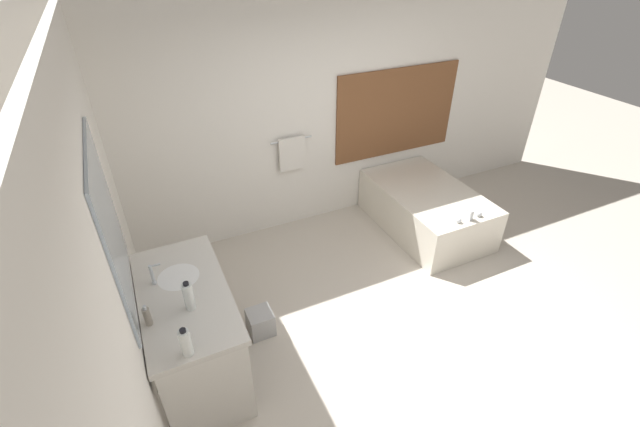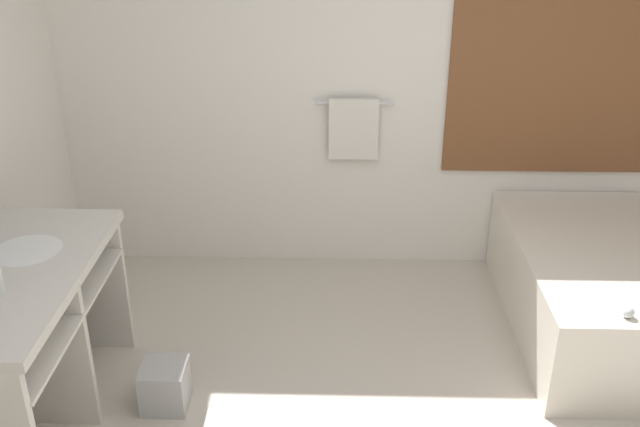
{
  "view_description": "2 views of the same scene",
  "coord_description": "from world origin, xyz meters",
  "px_view_note": "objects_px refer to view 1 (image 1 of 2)",
  "views": [
    {
      "loc": [
        -1.93,
        -2.07,
        3.14
      ],
      "look_at": [
        -0.38,
        1.22,
        0.73
      ],
      "focal_mm": 24.0,
      "sensor_mm": 36.0,
      "label": 1
    },
    {
      "loc": [
        -0.4,
        -2.21,
        2.47
      ],
      "look_at": [
        -0.49,
        1.08,
        0.89
      ],
      "focal_mm": 40.0,
      "sensor_mm": 36.0,
      "label": 2
    }
  ],
  "objects_px": {
    "bathtub": "(426,207)",
    "waste_bin": "(261,322)",
    "water_bottle_2": "(186,343)",
    "water_bottle_1": "(189,296)",
    "soap_dispenser": "(147,316)"
  },
  "relations": [
    {
      "from": "bathtub",
      "to": "waste_bin",
      "type": "xyz_separation_m",
      "value": [
        -2.4,
        -0.75,
        -0.18
      ]
    },
    {
      "from": "water_bottle_2",
      "to": "waste_bin",
      "type": "height_order",
      "value": "water_bottle_2"
    },
    {
      "from": "water_bottle_1",
      "to": "water_bottle_2",
      "type": "height_order",
      "value": "water_bottle_1"
    },
    {
      "from": "soap_dispenser",
      "to": "waste_bin",
      "type": "relative_size",
      "value": 0.72
    },
    {
      "from": "water_bottle_1",
      "to": "soap_dispenser",
      "type": "relative_size",
      "value": 1.43
    },
    {
      "from": "water_bottle_2",
      "to": "bathtub",
      "type": "bearing_deg",
      "value": 25.53
    },
    {
      "from": "water_bottle_2",
      "to": "waste_bin",
      "type": "distance_m",
      "value": 1.3
    },
    {
      "from": "waste_bin",
      "to": "soap_dispenser",
      "type": "bearing_deg",
      "value": -157.94
    },
    {
      "from": "bathtub",
      "to": "soap_dispenser",
      "type": "relative_size",
      "value": 9.33
    },
    {
      "from": "soap_dispenser",
      "to": "waste_bin",
      "type": "bearing_deg",
      "value": 22.06
    },
    {
      "from": "water_bottle_2",
      "to": "soap_dispenser",
      "type": "distance_m",
      "value": 0.42
    },
    {
      "from": "bathtub",
      "to": "waste_bin",
      "type": "relative_size",
      "value": 6.73
    },
    {
      "from": "water_bottle_1",
      "to": "waste_bin",
      "type": "height_order",
      "value": "water_bottle_1"
    },
    {
      "from": "water_bottle_1",
      "to": "water_bottle_2",
      "type": "xyz_separation_m",
      "value": [
        -0.1,
        -0.4,
        -0.01
      ]
    },
    {
      "from": "bathtub",
      "to": "soap_dispenser",
      "type": "height_order",
      "value": "soap_dispenser"
    }
  ]
}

